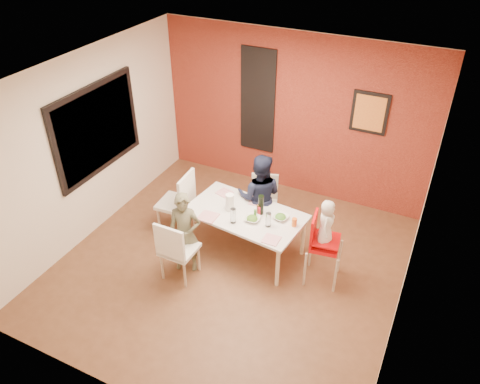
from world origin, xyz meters
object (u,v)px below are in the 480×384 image
at_px(dining_table, 245,216).
at_px(child_far, 260,197).
at_px(paper_towel_roll, 230,202).
at_px(wine_bottle, 261,205).
at_px(high_chair, 321,242).
at_px(toddler, 326,223).
at_px(chair_left, 180,200).
at_px(chair_far, 264,199).
at_px(chair_near, 175,248).
at_px(child_near, 185,233).

height_order(dining_table, child_far, child_far).
relative_size(dining_table, paper_towel_roll, 6.57).
xyz_separation_m(dining_table, child_far, (0.02, 0.44, 0.07)).
bearing_deg(wine_bottle, high_chair, -9.81).
xyz_separation_m(dining_table, toddler, (1.15, -0.07, 0.32)).
xyz_separation_m(dining_table, chair_left, (-1.06, -0.00, -0.04)).
bearing_deg(high_chair, child_far, 56.67).
distance_m(chair_far, chair_left, 1.26).
height_order(high_chair, child_far, child_far).
xyz_separation_m(child_far, toddler, (1.13, -0.52, 0.25)).
relative_size(chair_near, wine_bottle, 3.20).
distance_m(chair_left, child_far, 1.18).
distance_m(dining_table, chair_near, 1.08).
height_order(child_far, toddler, child_far).
xyz_separation_m(chair_left, wine_bottle, (1.26, 0.08, 0.25)).
height_order(high_chair, child_near, child_near).
bearing_deg(toddler, child_near, 99.33).
relative_size(dining_table, toddler, 2.59).
relative_size(chair_far, toddler, 1.31).
height_order(chair_left, paper_towel_roll, chair_left).
bearing_deg(chair_far, toddler, -51.79).
bearing_deg(high_chair, child_near, 101.20).
xyz_separation_m(dining_table, chair_near, (-0.57, -0.92, -0.09)).
bearing_deg(paper_towel_roll, chair_near, -111.53).
height_order(dining_table, chair_far, chair_far).
distance_m(high_chair, child_near, 1.80).
distance_m(high_chair, paper_towel_roll, 1.36).
bearing_deg(child_far, chair_far, -99.06).
xyz_separation_m(chair_near, chair_left, (-0.49, 0.92, 0.04)).
bearing_deg(chair_far, high_chair, -52.65).
distance_m(chair_near, child_near, 0.26).
height_order(dining_table, child_near, child_near).
relative_size(child_near, child_far, 0.89).
distance_m(child_near, wine_bottle, 1.10).
xyz_separation_m(child_near, child_far, (0.59, 1.12, 0.08)).
height_order(chair_near, wine_bottle, wine_bottle).
height_order(high_chair, paper_towel_roll, high_chair).
distance_m(chair_near, toddler, 1.96).
bearing_deg(child_near, high_chair, -1.15).
distance_m(chair_far, child_near, 1.47).
bearing_deg(chair_near, chair_far, -108.97).
bearing_deg(paper_towel_roll, child_near, -118.52).
bearing_deg(chair_near, paper_towel_roll, -110.87).
distance_m(chair_near, child_far, 1.49).
bearing_deg(toddler, chair_far, 47.28).
bearing_deg(chair_left, child_near, 32.36).
height_order(child_near, wine_bottle, child_near).
relative_size(chair_far, paper_towel_roll, 3.33).
xyz_separation_m(child_near, wine_bottle, (0.77, 0.75, 0.22)).
height_order(chair_left, child_near, child_near).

